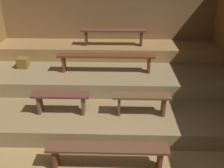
# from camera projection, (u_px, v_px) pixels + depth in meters

# --- Properties ---
(ground) EXTENTS (6.44, 5.31, 0.08)m
(ground) POSITION_uv_depth(u_px,v_px,m) (103.00, 113.00, 5.22)
(ground) COLOR olive
(wall_back) EXTENTS (6.44, 0.06, 2.50)m
(wall_back) POSITION_uv_depth(u_px,v_px,m) (108.00, 27.00, 6.71)
(wall_back) COLOR brown
(wall_back) RESTS_ON ground
(platform_lower) EXTENTS (5.64, 3.44, 0.31)m
(platform_lower) POSITION_uv_depth(u_px,v_px,m) (105.00, 93.00, 5.62)
(platform_lower) COLOR olive
(platform_lower) RESTS_ON ground
(platform_middle) EXTENTS (5.64, 2.28, 0.31)m
(platform_middle) POSITION_uv_depth(u_px,v_px,m) (106.00, 71.00, 6.00)
(platform_middle) COLOR #8B7650
(platform_middle) RESTS_ON platform_lower
(platform_upper) EXTENTS (5.64, 0.99, 0.31)m
(platform_upper) POSITION_uv_depth(u_px,v_px,m) (107.00, 50.00, 6.45)
(platform_upper) COLOR #9F7445
(platform_upper) RESTS_ON platform_middle
(bench_floor_center) EXTENTS (1.81, 0.25, 0.40)m
(bench_floor_center) POSITION_uv_depth(u_px,v_px,m) (107.00, 151.00, 3.64)
(bench_floor_center) COLOR #563222
(bench_floor_center) RESTS_ON ground
(bench_lower_left) EXTENTS (1.04, 0.25, 0.40)m
(bench_lower_left) POSITION_uv_depth(u_px,v_px,m) (61.00, 99.00, 4.46)
(bench_lower_left) COLOR brown
(bench_lower_left) RESTS_ON platform_lower
(bench_lower_right) EXTENTS (1.04, 0.25, 0.40)m
(bench_lower_right) POSITION_uv_depth(u_px,v_px,m) (142.00, 100.00, 4.43)
(bench_lower_right) COLOR brown
(bench_lower_right) RESTS_ON platform_lower
(bench_middle_center) EXTENTS (2.13, 0.25, 0.40)m
(bench_middle_center) POSITION_uv_depth(u_px,v_px,m) (106.00, 58.00, 5.41)
(bench_middle_center) COLOR #5E3119
(bench_middle_center) RESTS_ON platform_middle
(bench_upper_center) EXTENTS (1.63, 0.25, 0.40)m
(bench_upper_center) POSITION_uv_depth(u_px,v_px,m) (114.00, 33.00, 6.17)
(bench_upper_center) COLOR brown
(bench_upper_center) RESTS_ON platform_upper
(wooden_crate_middle) EXTENTS (0.24, 0.24, 0.24)m
(wooden_crate_middle) POSITION_uv_depth(u_px,v_px,m) (23.00, 63.00, 5.73)
(wooden_crate_middle) COLOR brown
(wooden_crate_middle) RESTS_ON platform_middle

